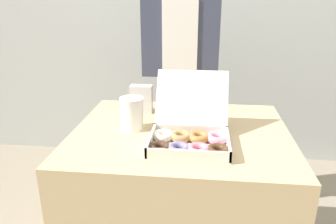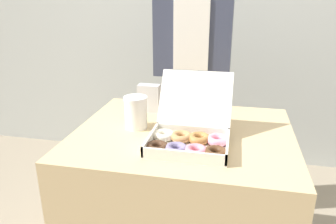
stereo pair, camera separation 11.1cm
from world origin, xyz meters
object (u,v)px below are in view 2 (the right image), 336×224
(coffee_cup, at_px, (136,113))
(napkin_holder, at_px, (149,98))
(donut_box, at_px, (189,136))
(person_customer, at_px, (193,68))

(coffee_cup, xyz_separation_m, napkin_holder, (0.00, 0.21, -0.00))
(donut_box, bearing_deg, coffee_cup, 153.58)
(napkin_holder, relative_size, person_customer, 0.08)
(coffee_cup, distance_m, napkin_holder, 0.21)
(donut_box, distance_m, coffee_cup, 0.27)
(donut_box, relative_size, napkin_holder, 2.79)
(coffee_cup, relative_size, napkin_holder, 1.03)
(donut_box, relative_size, coffee_cup, 2.69)
(coffee_cup, bearing_deg, donut_box, -26.42)
(coffee_cup, bearing_deg, person_customer, 73.53)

